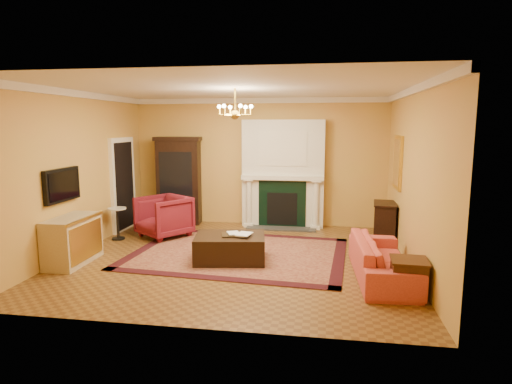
% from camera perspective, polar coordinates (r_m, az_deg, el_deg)
% --- Properties ---
extents(floor, '(6.00, 5.50, 0.02)m').
position_cam_1_polar(floor, '(7.85, -2.66, -8.80)').
color(floor, brown).
rests_on(floor, ground).
extents(ceiling, '(6.00, 5.50, 0.02)m').
position_cam_1_polar(ceiling, '(7.50, -2.83, 13.74)').
color(ceiling, silver).
rests_on(ceiling, wall_back).
extents(wall_back, '(6.00, 0.02, 3.00)m').
position_cam_1_polar(wall_back, '(10.23, 0.38, 4.00)').
color(wall_back, '#C98C48').
rests_on(wall_back, floor).
extents(wall_front, '(6.00, 0.02, 3.00)m').
position_cam_1_polar(wall_front, '(4.88, -9.27, -1.55)').
color(wall_front, '#C98C48').
rests_on(wall_front, floor).
extents(wall_left, '(0.02, 5.50, 3.00)m').
position_cam_1_polar(wall_left, '(8.65, -22.69, 2.40)').
color(wall_left, '#C98C48').
rests_on(wall_left, floor).
extents(wall_right, '(0.02, 5.50, 3.00)m').
position_cam_1_polar(wall_right, '(7.53, 20.34, 1.66)').
color(wall_right, '#C98C48').
rests_on(wall_right, floor).
extents(fireplace, '(1.90, 0.70, 2.50)m').
position_cam_1_polar(fireplace, '(10.01, 3.62, 2.11)').
color(fireplace, silver).
rests_on(fireplace, wall_back).
extents(crown_molding, '(6.00, 5.50, 0.12)m').
position_cam_1_polar(crown_molding, '(8.43, -1.47, 12.74)').
color(crown_molding, silver).
rests_on(crown_molding, ceiling).
extents(doorway, '(0.08, 1.05, 2.10)m').
position_cam_1_polar(doorway, '(10.15, -17.28, 0.97)').
color(doorway, white).
rests_on(doorway, wall_left).
extents(tv_panel, '(0.09, 0.95, 0.58)m').
position_cam_1_polar(tv_panel, '(8.13, -24.44, 0.85)').
color(tv_panel, black).
rests_on(tv_panel, wall_left).
extents(gilt_mirror, '(0.06, 0.76, 1.05)m').
position_cam_1_polar(gilt_mirror, '(8.87, 18.36, 3.76)').
color(gilt_mirror, gold).
rests_on(gilt_mirror, wall_right).
extents(chandelier, '(0.63, 0.55, 0.53)m').
position_cam_1_polar(chandelier, '(7.48, -2.80, 10.67)').
color(chandelier, gold).
rests_on(chandelier, ceiling).
extents(oriental_rug, '(4.11, 3.22, 0.02)m').
position_cam_1_polar(oriental_rug, '(8.08, -2.36, -8.14)').
color(oriental_rug, '#490F11').
rests_on(oriental_rug, floor).
extents(china_cabinet, '(1.04, 0.55, 2.01)m').
position_cam_1_polar(china_cabinet, '(10.48, -10.21, 1.25)').
color(china_cabinet, black).
rests_on(china_cabinet, floor).
extents(wingback_armchair, '(1.28, 1.27, 0.97)m').
position_cam_1_polar(wingback_armchair, '(9.35, -12.21, -2.96)').
color(wingback_armchair, maroon).
rests_on(wingback_armchair, floor).
extents(pedestal_table, '(0.38, 0.38, 0.67)m').
position_cam_1_polar(pedestal_table, '(9.40, -17.98, -3.72)').
color(pedestal_table, black).
rests_on(pedestal_table, floor).
extents(commode, '(0.53, 1.10, 0.82)m').
position_cam_1_polar(commode, '(8.07, -23.27, -5.94)').
color(commode, '#C3B68F').
rests_on(commode, floor).
extents(coral_sofa, '(0.71, 2.11, 0.82)m').
position_cam_1_polar(coral_sofa, '(7.02, 16.54, -7.76)').
color(coral_sofa, '#CB4940').
rests_on(coral_sofa, floor).
extents(end_table, '(0.48, 0.48, 0.53)m').
position_cam_1_polar(end_table, '(6.39, 19.65, -10.94)').
color(end_table, '#3D1E10').
rests_on(end_table, floor).
extents(console_table, '(0.48, 0.75, 0.79)m').
position_cam_1_polar(console_table, '(9.11, 16.73, -4.03)').
color(console_table, black).
rests_on(console_table, floor).
extents(leather_ottoman, '(1.33, 1.05, 0.45)m').
position_cam_1_polar(leather_ottoman, '(7.61, -3.47, -7.41)').
color(leather_ottoman, black).
rests_on(leather_ottoman, oriental_rug).
extents(ottoman_tray, '(0.47, 0.41, 0.03)m').
position_cam_1_polar(ottoman_tray, '(7.51, -3.03, -5.73)').
color(ottoman_tray, black).
rests_on(ottoman_tray, leather_ottoman).
extents(book_a, '(0.19, 0.10, 0.27)m').
position_cam_1_polar(book_a, '(7.46, -3.79, -4.66)').
color(book_a, gray).
rests_on(book_a, ottoman_tray).
extents(book_b, '(0.24, 0.07, 0.32)m').
position_cam_1_polar(book_b, '(7.45, -2.44, -4.47)').
color(book_b, gray).
rests_on(book_b, ottoman_tray).
extents(topiary_left, '(0.16, 0.16, 0.43)m').
position_cam_1_polar(topiary_left, '(10.00, 0.49, 3.69)').
color(topiary_left, gray).
rests_on(topiary_left, fireplace).
extents(topiary_right, '(0.16, 0.16, 0.43)m').
position_cam_1_polar(topiary_right, '(9.90, 7.81, 3.54)').
color(topiary_right, gray).
rests_on(topiary_right, fireplace).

